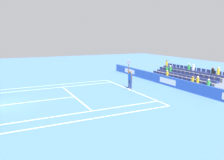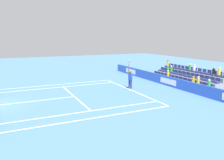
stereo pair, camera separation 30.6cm
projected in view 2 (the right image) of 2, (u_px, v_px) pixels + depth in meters
name	position (u px, v px, depth m)	size (l,w,h in m)	color
line_baseline	(131.00, 90.00, 21.29)	(10.97, 0.10, 0.01)	white
line_service	(74.00, 97.00, 19.00)	(8.23, 0.10, 0.01)	white
line_centre_service	(34.00, 101.00, 17.67)	(0.10, 6.40, 0.01)	white
line_singles_sideline_left	(58.00, 87.00, 22.47)	(0.10, 11.89, 0.01)	white
line_singles_sideline_right	(85.00, 112.00, 15.15)	(0.10, 11.89, 0.01)	white
line_doubles_sideline_left	(56.00, 85.00, 23.69)	(0.10, 11.89, 0.01)	white
line_doubles_sideline_right	(92.00, 118.00, 13.93)	(0.10, 11.89, 0.01)	white
line_centre_mark	(130.00, 90.00, 21.24)	(0.10, 0.20, 0.01)	white
sponsor_barrier	(169.00, 81.00, 23.03)	(22.97, 0.22, 0.98)	blue
tennis_player	(130.00, 79.00, 21.45)	(0.54, 0.42, 2.85)	navy
stadium_stand	(186.00, 79.00, 23.97)	(8.68, 2.85, 2.18)	gray
loose_tennis_ball	(10.00, 104.00, 16.73)	(0.07, 0.07, 0.07)	#D1E533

